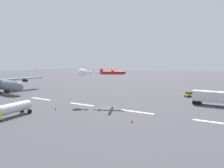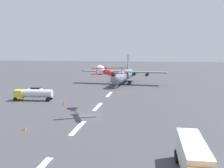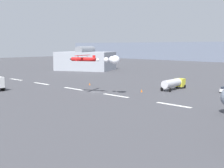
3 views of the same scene
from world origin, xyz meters
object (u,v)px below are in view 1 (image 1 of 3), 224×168
cargo_transport_plane (3,84)px  stunt_biplane_red (93,73)px  semi_truck_orange (218,98)px  traffic_cone_near (132,121)px  fuel_tanker_truck (9,109)px  traffic_cone_far (56,109)px  followme_car_yellow (190,94)px

cargo_transport_plane → stunt_biplane_red: cargo_transport_plane is taller
semi_truck_orange → traffic_cone_near: size_ratio=17.76×
fuel_tanker_truck → traffic_cone_far: (-3.40, -9.51, -1.37)m
fuel_tanker_truck → followme_car_yellow: (-27.37, -45.82, -0.94)m
fuel_tanker_truck → traffic_cone_far: 10.20m
cargo_transport_plane → followme_car_yellow: size_ratio=7.38×
semi_truck_orange → traffic_cone_near: 27.95m
followme_car_yellow → stunt_biplane_red: bearing=51.9°
traffic_cone_near → traffic_cone_far: bearing=0.7°
semi_truck_orange → followme_car_yellow: size_ratio=2.99×
semi_truck_orange → followme_car_yellow: (8.71, -11.32, -1.30)m
stunt_biplane_red → semi_truck_orange: (-29.08, -14.69, -6.46)m
fuel_tanker_truck → traffic_cone_near: size_ratio=13.23×
followme_car_yellow → traffic_cone_near: bearing=83.4°
fuel_tanker_truck → semi_truck_orange: bearing=-136.3°
cargo_transport_plane → traffic_cone_near: size_ratio=43.82×
cargo_transport_plane → semi_truck_orange: 71.36m
semi_truck_orange → followme_car_yellow: 14.34m
cargo_transport_plane → fuel_tanker_truck: bearing=149.9°
cargo_transport_plane → traffic_cone_far: bearing=164.9°
cargo_transport_plane → followme_car_yellow: (-61.05, -26.33, -2.44)m
semi_truck_orange → fuel_tanker_truck: semi_truck_orange is taller
semi_truck_orange → traffic_cone_near: semi_truck_orange is taller
cargo_transport_plane → stunt_biplane_red: (-40.68, -0.31, 5.32)m
stunt_biplane_red → traffic_cone_far: size_ratio=16.17×
fuel_tanker_truck → cargo_transport_plane: bearing=-30.1°
cargo_transport_plane → traffic_cone_far: 38.50m
stunt_biplane_red → traffic_cone_near: (-16.18, 10.04, -8.20)m
stunt_biplane_red → followme_car_yellow: 33.94m
traffic_cone_far → followme_car_yellow: bearing=-123.4°
traffic_cone_far → stunt_biplane_red: bearing=-109.3°
semi_truck_orange → traffic_cone_far: semi_truck_orange is taller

